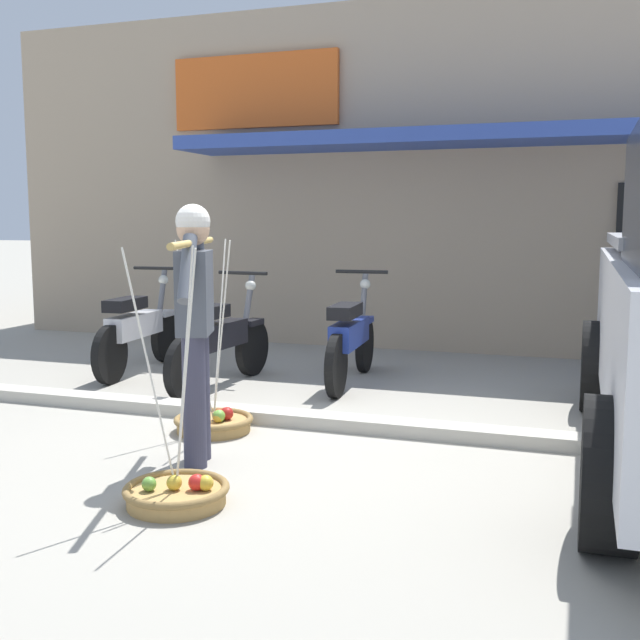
{
  "coord_description": "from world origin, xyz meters",
  "views": [
    {
      "loc": [
        2.14,
        -4.81,
        1.59
      ],
      "look_at": [
        0.29,
        0.6,
        0.85
      ],
      "focal_mm": 43.28,
      "sensor_mm": 36.0,
      "label": 1
    }
  ],
  "objects_px": {
    "fruit_basket_left_side": "(177,492)",
    "motorcycle_second_in_row": "(219,341)",
    "fruit_vendor": "(195,316)",
    "fruit_basket_right_side": "(214,422)",
    "motorcycle_third_in_row": "(351,338)",
    "motorcycle_nearest_shop": "(138,330)"
  },
  "relations": [
    {
      "from": "fruit_basket_left_side",
      "to": "motorcycle_third_in_row",
      "type": "xyz_separation_m",
      "value": [
        0.01,
        3.39,
        0.38
      ]
    },
    {
      "from": "fruit_vendor",
      "to": "fruit_basket_left_side",
      "type": "bearing_deg",
      "value": -71.01
    },
    {
      "from": "fruit_vendor",
      "to": "fruit_basket_right_side",
      "type": "relative_size",
      "value": 1.17
    },
    {
      "from": "fruit_basket_left_side",
      "to": "motorcycle_nearest_shop",
      "type": "height_order",
      "value": "fruit_basket_left_side"
    },
    {
      "from": "fruit_basket_right_side",
      "to": "motorcycle_second_in_row",
      "type": "xyz_separation_m",
      "value": [
        -0.64,
        1.41,
        0.38
      ]
    },
    {
      "from": "motorcycle_second_in_row",
      "to": "fruit_basket_left_side",
      "type": "bearing_deg",
      "value": -68.3
    },
    {
      "from": "fruit_basket_left_side",
      "to": "motorcycle_second_in_row",
      "type": "bearing_deg",
      "value": 111.7
    },
    {
      "from": "motorcycle_nearest_shop",
      "to": "fruit_basket_left_side",
      "type": "bearing_deg",
      "value": -54.98
    },
    {
      "from": "fruit_basket_right_side",
      "to": "motorcycle_second_in_row",
      "type": "distance_m",
      "value": 1.59
    },
    {
      "from": "fruit_vendor",
      "to": "motorcycle_second_in_row",
      "type": "relative_size",
      "value": 0.93
    },
    {
      "from": "motorcycle_third_in_row",
      "to": "motorcycle_nearest_shop",
      "type": "bearing_deg",
      "value": -175.88
    },
    {
      "from": "fruit_basket_right_side",
      "to": "motorcycle_nearest_shop",
      "type": "distance_m",
      "value": 2.55
    },
    {
      "from": "fruit_vendor",
      "to": "fruit_basket_right_side",
      "type": "bearing_deg",
      "value": 108.52
    },
    {
      "from": "motorcycle_second_in_row",
      "to": "motorcycle_third_in_row",
      "type": "bearing_deg",
      "value": 25.91
    },
    {
      "from": "fruit_basket_left_side",
      "to": "fruit_basket_right_side",
      "type": "relative_size",
      "value": 1.0
    },
    {
      "from": "motorcycle_nearest_shop",
      "to": "fruit_vendor",
      "type": "bearing_deg",
      "value": -51.24
    },
    {
      "from": "motorcycle_third_in_row",
      "to": "fruit_basket_right_side",
      "type": "bearing_deg",
      "value": -104.24
    },
    {
      "from": "fruit_basket_right_side",
      "to": "motorcycle_nearest_shop",
      "type": "relative_size",
      "value": 0.8
    },
    {
      "from": "fruit_basket_right_side",
      "to": "motorcycle_second_in_row",
      "type": "height_order",
      "value": "fruit_basket_right_side"
    },
    {
      "from": "fruit_basket_left_side",
      "to": "motorcycle_second_in_row",
      "type": "distance_m",
      "value": 3.08
    },
    {
      "from": "fruit_vendor",
      "to": "fruit_basket_left_side",
      "type": "distance_m",
      "value": 1.18
    },
    {
      "from": "fruit_vendor",
      "to": "fruit_basket_left_side",
      "type": "relative_size",
      "value": 1.17
    }
  ]
}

